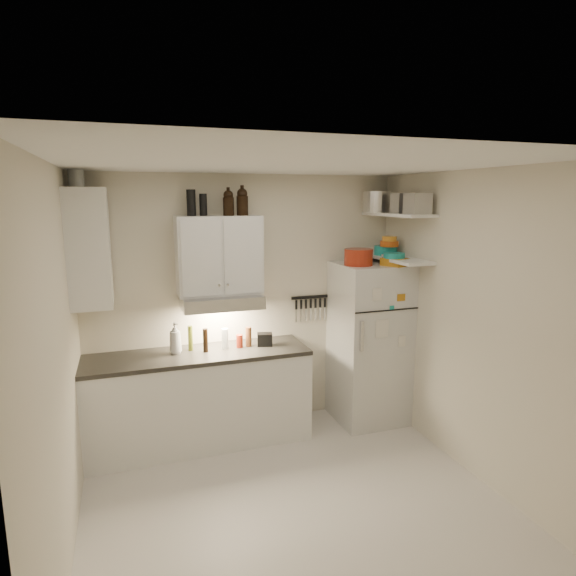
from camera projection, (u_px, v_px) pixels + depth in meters
name	position (u px, v px, depth m)	size (l,w,h in m)	color
floor	(295.00, 504.00, 3.79)	(3.20, 3.00, 0.02)	silver
ceiling	(296.00, 162.00, 3.31)	(3.20, 3.00, 0.02)	white
back_wall	(246.00, 303.00, 4.95)	(3.20, 0.02, 2.60)	beige
left_wall	(56.00, 369.00, 3.03)	(0.02, 3.00, 2.60)	beige
right_wall	(475.00, 326.00, 4.06)	(0.02, 3.00, 2.60)	beige
base_cabinet	(200.00, 400.00, 4.65)	(2.10, 0.60, 0.88)	white
countertop	(198.00, 355.00, 4.56)	(2.10, 0.62, 0.04)	#2D2B27
upper_cabinet	(219.00, 255.00, 4.60)	(0.80, 0.33, 0.75)	white
side_cabinet	(89.00, 247.00, 4.09)	(0.33, 0.55, 1.00)	white
range_hood	(221.00, 301.00, 4.62)	(0.76, 0.46, 0.12)	silver
fridge	(369.00, 343.00, 5.11)	(0.70, 0.68, 1.70)	silver
shelf_hi	(398.00, 215.00, 4.80)	(0.30, 0.95, 0.03)	white
shelf_lo	(396.00, 259.00, 4.88)	(0.30, 0.95, 0.03)	white
knife_strip	(310.00, 297.00, 5.15)	(0.42, 0.02, 0.03)	black
dutch_oven	(358.00, 257.00, 4.80)	(0.29, 0.29, 0.17)	maroon
book_stack	(395.00, 262.00, 4.78)	(0.18, 0.23, 0.08)	#BA7817
spice_jar	(384.00, 259.00, 4.90)	(0.06, 0.06, 0.10)	silver
stock_pot	(377.00, 202.00, 5.05)	(0.31, 0.31, 0.22)	silver
tin_a	(403.00, 203.00, 4.72)	(0.20, 0.18, 0.20)	#AAAAAD
tin_b	(418.00, 204.00, 4.47)	(0.19, 0.19, 0.19)	#AAAAAD
bowl_teal	(386.00, 250.00, 5.06)	(0.24, 0.24, 0.10)	teal
bowl_orange	(389.00, 244.00, 4.97)	(0.19, 0.19, 0.06)	#C85012
bowl_yellow	(389.00, 239.00, 4.96)	(0.15, 0.15, 0.05)	orange
plates	(394.00, 255.00, 4.78)	(0.21, 0.21, 0.05)	teal
growler_a	(228.00, 203.00, 4.50)	(0.10, 0.10, 0.24)	black
growler_b	(242.00, 202.00, 4.55)	(0.11, 0.11, 0.26)	black
thermos_a	(203.00, 205.00, 4.48)	(0.07, 0.07, 0.20)	black
thermos_b	(191.00, 203.00, 4.45)	(0.08, 0.08, 0.24)	black
side_jar	(76.00, 177.00, 4.04)	(0.13, 0.13, 0.17)	silver
soap_bottle	(175.00, 336.00, 4.51)	(0.13, 0.13, 0.33)	white
pepper_mill	(248.00, 337.00, 4.74)	(0.06, 0.06, 0.19)	brown
oil_bottle	(190.00, 338.00, 4.61)	(0.05, 0.05, 0.24)	#545C17
vinegar_bottle	(205.00, 340.00, 4.56)	(0.05, 0.05, 0.23)	black
clear_bottle	(225.00, 339.00, 4.67)	(0.07, 0.07, 0.20)	silver
red_jar	(240.00, 341.00, 4.71)	(0.06, 0.06, 0.13)	maroon
caddy	(265.00, 339.00, 4.77)	(0.15, 0.10, 0.13)	black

